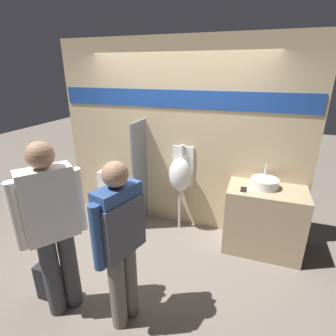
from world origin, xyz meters
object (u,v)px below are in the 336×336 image
(shopping_bag, at_px, (49,282))
(sink_basin, at_px, (264,183))
(cell_phone, at_px, (243,189))
(person_in_vest, at_px, (120,236))
(person_with_lanyard, at_px, (53,226))
(urinal_near_counter, at_px, (180,175))
(toilet, at_px, (105,200))

(shopping_bag, bearing_deg, sink_basin, 39.09)
(cell_phone, bearing_deg, shopping_bag, -140.48)
(person_in_vest, height_order, person_with_lanyard, person_with_lanyard)
(cell_phone, distance_m, urinal_near_counter, 0.93)
(shopping_bag, bearing_deg, toilet, 100.94)
(sink_basin, xyz_separation_m, shopping_bag, (-2.03, -1.65, -0.74))
(sink_basin, bearing_deg, urinal_near_counter, 175.77)
(sink_basin, relative_size, person_in_vest, 0.21)
(person_in_vest, distance_m, shopping_bag, 1.14)
(sink_basin, xyz_separation_m, cell_phone, (-0.24, -0.17, -0.05))
(cell_phone, height_order, toilet, cell_phone)
(toilet, distance_m, person_with_lanyard, 1.84)
(urinal_near_counter, distance_m, shopping_bag, 2.06)
(person_with_lanyard, relative_size, shopping_bag, 3.34)
(person_in_vest, relative_size, shopping_bag, 3.10)
(urinal_near_counter, bearing_deg, sink_basin, -4.23)
(toilet, height_order, person_in_vest, person_in_vest)
(sink_basin, distance_m, toilet, 2.42)
(sink_basin, bearing_deg, person_with_lanyard, -136.84)
(urinal_near_counter, bearing_deg, cell_phone, -15.89)
(person_with_lanyard, height_order, shopping_bag, person_with_lanyard)
(cell_phone, xyz_separation_m, toilet, (-2.10, 0.12, -0.58))
(urinal_near_counter, bearing_deg, person_with_lanyard, -110.66)
(cell_phone, relative_size, shopping_bag, 0.27)
(urinal_near_counter, relative_size, person_in_vest, 0.79)
(cell_phone, distance_m, shopping_bag, 2.42)
(urinal_near_counter, height_order, person_with_lanyard, person_with_lanyard)
(cell_phone, distance_m, toilet, 2.18)
(urinal_near_counter, bearing_deg, person_in_vest, -91.12)
(sink_basin, relative_size, toilet, 0.39)
(cell_phone, height_order, person_with_lanyard, person_with_lanyard)
(sink_basin, distance_m, person_with_lanyard, 2.47)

